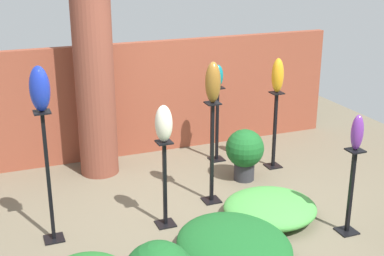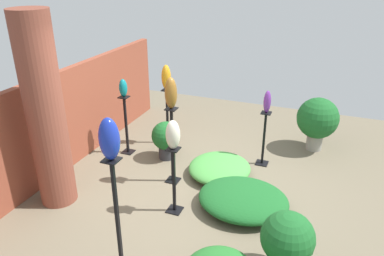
% 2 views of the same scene
% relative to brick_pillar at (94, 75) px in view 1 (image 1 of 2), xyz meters
% --- Properties ---
extents(ground_plane, '(8.00, 8.00, 0.00)m').
position_rel_brick_pillar_xyz_m(ground_plane, '(0.88, -1.75, -1.32)').
color(ground_plane, '#6B604C').
extents(brick_wall_back, '(5.60, 0.12, 1.61)m').
position_rel_brick_pillar_xyz_m(brick_wall_back, '(0.88, 0.49, -0.52)').
color(brick_wall_back, brown).
rests_on(brick_wall_back, ground).
extents(brick_pillar, '(0.49, 0.49, 2.65)m').
position_rel_brick_pillar_xyz_m(brick_pillar, '(0.00, 0.00, 0.00)').
color(brick_pillar, brown).
rests_on(brick_pillar, ground).
extents(pedestal_ivory, '(0.20, 0.20, 0.96)m').
position_rel_brick_pillar_xyz_m(pedestal_ivory, '(0.35, -1.66, -0.89)').
color(pedestal_ivory, black).
rests_on(pedestal_ivory, ground).
extents(pedestal_violet, '(0.20, 0.20, 0.93)m').
position_rel_brick_pillar_xyz_m(pedestal_violet, '(2.08, -2.51, -0.90)').
color(pedestal_violet, black).
rests_on(pedestal_violet, ground).
extents(pedestal_teal, '(0.20, 0.20, 1.05)m').
position_rel_brick_pillar_xyz_m(pedestal_teal, '(1.62, -0.19, -0.84)').
color(pedestal_teal, black).
rests_on(pedestal_teal, ground).
extents(pedestal_amber, '(0.20, 0.20, 1.05)m').
position_rel_brick_pillar_xyz_m(pedestal_amber, '(2.23, -0.69, -0.85)').
color(pedestal_amber, black).
rests_on(pedestal_amber, ground).
extents(pedestal_bronze, '(0.20, 0.20, 1.21)m').
position_rel_brick_pillar_xyz_m(pedestal_bronze, '(1.04, -1.32, -0.77)').
color(pedestal_bronze, black).
rests_on(pedestal_bronze, ground).
extents(pedestal_cobalt, '(0.20, 0.20, 1.38)m').
position_rel_brick_pillar_xyz_m(pedestal_cobalt, '(-0.81, -1.52, -0.69)').
color(pedestal_cobalt, black).
rests_on(pedestal_cobalt, ground).
extents(art_vase_ivory, '(0.18, 0.18, 0.39)m').
position_rel_brick_pillar_xyz_m(art_vase_ivory, '(0.35, -1.66, -0.17)').
color(art_vase_ivory, beige).
rests_on(art_vase_ivory, pedestal_ivory).
extents(art_vase_violet, '(0.13, 0.12, 0.37)m').
position_rel_brick_pillar_xyz_m(art_vase_violet, '(2.08, -2.51, -0.21)').
color(art_vase_violet, '#6B2D8C').
rests_on(art_vase_violet, pedestal_violet).
extents(art_vase_teal, '(0.15, 0.14, 0.31)m').
position_rel_brick_pillar_xyz_m(art_vase_teal, '(1.62, -0.19, -0.12)').
color(art_vase_teal, '#0F727A').
rests_on(art_vase_teal, pedestal_teal).
extents(art_vase_amber, '(0.16, 0.17, 0.45)m').
position_rel_brick_pillar_xyz_m(art_vase_amber, '(2.23, -0.69, -0.05)').
color(art_vase_amber, orange).
rests_on(art_vase_amber, pedestal_amber).
extents(art_vase_bronze, '(0.17, 0.18, 0.46)m').
position_rel_brick_pillar_xyz_m(art_vase_bronze, '(1.04, -1.32, 0.12)').
color(art_vase_bronze, brown).
rests_on(art_vase_bronze, pedestal_bronze).
extents(art_vase_cobalt, '(0.19, 0.21, 0.44)m').
position_rel_brick_pillar_xyz_m(art_vase_cobalt, '(-0.81, -1.52, 0.28)').
color(art_vase_cobalt, '#192D9E').
rests_on(art_vase_cobalt, pedestal_cobalt).
extents(potted_plant_back_center, '(0.49, 0.49, 0.67)m').
position_rel_brick_pillar_xyz_m(potted_plant_back_center, '(1.68, -0.92, -0.93)').
color(potted_plant_back_center, '#2D2D33').
rests_on(potted_plant_back_center, ground).
extents(foliage_bed_west, '(1.04, 0.98, 0.25)m').
position_rel_brick_pillar_xyz_m(foliage_bed_west, '(1.47, -1.95, -1.20)').
color(foliage_bed_west, '#479942').
rests_on(foliage_bed_west, ground).
extents(foliage_bed_rear, '(1.09, 1.25, 0.29)m').
position_rel_brick_pillar_xyz_m(foliage_bed_rear, '(0.75, -2.51, -1.18)').
color(foliage_bed_rear, '#195923').
rests_on(foliage_bed_rear, ground).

